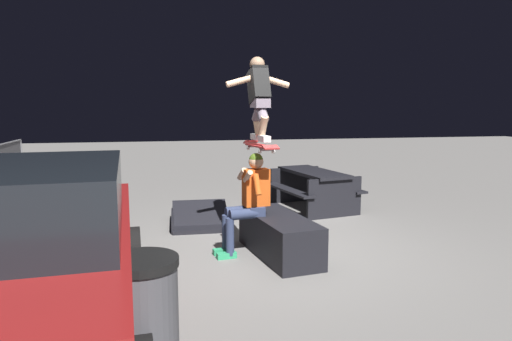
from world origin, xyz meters
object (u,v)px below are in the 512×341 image
(kicker_ramp, at_px, (201,221))
(trash_bin, at_px, (143,325))
(ledge_box_main, at_px, (279,236))
(person_sitting_on_ledge, at_px, (248,198))
(skater_airborne, at_px, (259,95))
(parked_car, at_px, (23,256))
(skateboard, at_px, (260,146))
(picnic_table_back, at_px, (313,184))

(kicker_ramp, height_order, trash_bin, trash_bin)
(ledge_box_main, height_order, trash_bin, trash_bin)
(person_sitting_on_ledge, relative_size, skater_airborne, 1.23)
(person_sitting_on_ledge, relative_size, parked_car, 0.32)
(person_sitting_on_ledge, xyz_separation_m, skater_airborne, (0.15, -0.18, 1.37))
(trash_bin, bearing_deg, skateboard, -26.06)
(ledge_box_main, relative_size, skateboard, 1.55)
(ledge_box_main, bearing_deg, parked_car, 125.80)
(picnic_table_back, relative_size, trash_bin, 1.98)
(skater_airborne, bearing_deg, picnic_table_back, -33.82)
(skateboard, bearing_deg, parked_car, 131.59)
(picnic_table_back, bearing_deg, person_sitting_on_ledge, 145.00)
(skater_airborne, relative_size, picnic_table_back, 0.58)
(ledge_box_main, distance_m, picnic_table_back, 2.95)
(skater_airborne, distance_m, picnic_table_back, 3.23)
(ledge_box_main, height_order, person_sitting_on_ledge, person_sitting_on_ledge)
(skateboard, distance_m, kicker_ramp, 2.17)
(person_sitting_on_ledge, relative_size, trash_bin, 1.41)
(skateboard, distance_m, picnic_table_back, 2.98)
(picnic_table_back, distance_m, trash_bin, 6.11)
(ledge_box_main, xyz_separation_m, skater_airborne, (0.31, 0.21, 1.88))
(skateboard, relative_size, picnic_table_back, 0.53)
(parked_car, bearing_deg, ledge_box_main, -54.20)
(kicker_ramp, bearing_deg, ledge_box_main, -152.67)
(person_sitting_on_ledge, xyz_separation_m, skateboard, (0.10, -0.18, 0.69))
(skater_airborne, height_order, picnic_table_back, skater_airborne)
(ledge_box_main, distance_m, person_sitting_on_ledge, 0.66)
(skater_airborne, bearing_deg, kicker_ramp, 25.62)
(parked_car, bearing_deg, person_sitting_on_ledge, -47.47)
(picnic_table_back, xyz_separation_m, trash_bin, (-5.33, 2.99, -0.01))
(ledge_box_main, relative_size, trash_bin, 1.64)
(picnic_table_back, distance_m, parked_car, 6.02)
(skateboard, xyz_separation_m, trash_bin, (-2.96, 1.45, -0.97))
(skateboard, height_order, kicker_ramp, skateboard)
(skater_airborne, relative_size, trash_bin, 1.15)
(person_sitting_on_ledge, xyz_separation_m, trash_bin, (-2.87, 1.27, -0.29))
(person_sitting_on_ledge, distance_m, kicker_ramp, 1.83)
(trash_bin, bearing_deg, picnic_table_back, -29.30)
(skateboard, bearing_deg, person_sitting_on_ledge, 117.63)
(skateboard, bearing_deg, kicker_ramp, 24.95)
(skater_airborne, distance_m, parked_car, 3.55)
(ledge_box_main, height_order, picnic_table_back, picnic_table_back)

